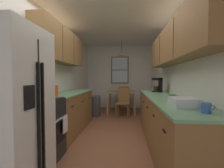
# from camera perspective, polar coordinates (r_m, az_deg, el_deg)

# --- Properties ---
(ground_plane) EXTENTS (12.00, 12.00, 0.00)m
(ground_plane) POSITION_cam_1_polar(r_m,az_deg,el_deg) (4.02, 0.74, -15.57)
(ground_plane) COLOR brown
(wall_left) EXTENTS (0.10, 9.00, 2.55)m
(wall_left) POSITION_cam_1_polar(r_m,az_deg,el_deg) (4.16, -18.12, 2.75)
(wall_left) COLOR white
(wall_left) RESTS_ON ground
(wall_right) EXTENTS (0.10, 9.00, 2.55)m
(wall_right) POSITION_cam_1_polar(r_m,az_deg,el_deg) (3.95, 20.67, 2.75)
(wall_right) COLOR white
(wall_right) RESTS_ON ground
(wall_back) EXTENTS (4.40, 0.10, 2.55)m
(wall_back) POSITION_cam_1_polar(r_m,az_deg,el_deg) (6.47, 2.70, 2.63)
(wall_back) COLOR white
(wall_back) RESTS_ON ground
(ceiling_slab) EXTENTS (4.40, 9.00, 0.08)m
(ceiling_slab) POSITION_cam_1_polar(r_m,az_deg,el_deg) (4.06, 0.76, 21.80)
(ceiling_slab) COLOR white
(refrigerator) EXTENTS (0.76, 0.73, 1.76)m
(refrigerator) POSITION_cam_1_polar(r_m,az_deg,el_deg) (1.98, -34.29, -8.37)
(refrigerator) COLOR white
(refrigerator) RESTS_ON ground
(stove_range) EXTENTS (0.66, 0.59, 1.10)m
(stove_range) POSITION_cam_1_polar(r_m,az_deg,el_deg) (2.65, -25.37, -14.63)
(stove_range) COLOR black
(stove_range) RESTS_ON ground
(microwave_over_range) EXTENTS (0.39, 0.56, 0.36)m
(microwave_over_range) POSITION_cam_1_polar(r_m,az_deg,el_deg) (2.64, -28.01, 12.73)
(microwave_over_range) COLOR white
(counter_left) EXTENTS (0.64, 1.96, 0.90)m
(counter_left) POSITION_cam_1_polar(r_m,az_deg,el_deg) (3.77, -15.33, -9.78)
(counter_left) COLOR brown
(counter_left) RESTS_ON ground
(upper_cabinets_left) EXTENTS (0.33, 2.04, 0.75)m
(upper_cabinets_left) POSITION_cam_1_polar(r_m,az_deg,el_deg) (3.76, -17.90, 13.01)
(upper_cabinets_left) COLOR brown
(counter_right) EXTENTS (0.64, 3.20, 0.90)m
(counter_right) POSITION_cam_1_polar(r_m,az_deg,el_deg) (3.03, 18.80, -12.77)
(counter_right) COLOR brown
(counter_right) RESTS_ON ground
(upper_cabinets_right) EXTENTS (0.33, 2.88, 0.63)m
(upper_cabinets_right) POSITION_cam_1_polar(r_m,az_deg,el_deg) (2.98, 22.06, 13.41)
(upper_cabinets_right) COLOR brown
(dining_table) EXTENTS (0.95, 0.83, 0.76)m
(dining_table) POSITION_cam_1_polar(r_m,az_deg,el_deg) (5.53, 3.49, -3.89)
(dining_table) COLOR #A87F51
(dining_table) RESTS_ON ground
(dining_chair_near) EXTENTS (0.45, 0.45, 0.90)m
(dining_chair_near) POSITION_cam_1_polar(r_m,az_deg,el_deg) (4.93, 4.18, -6.28)
(dining_chair_near) COLOR brown
(dining_chair_near) RESTS_ON ground
(dining_chair_far) EXTENTS (0.41, 0.41, 0.90)m
(dining_chair_far) POSITION_cam_1_polar(r_m,az_deg,el_deg) (6.16, 4.44, -4.57)
(dining_chair_far) COLOR brown
(dining_chair_far) RESTS_ON ground
(pendant_light) EXTENTS (0.31, 0.31, 0.52)m
(pendant_light) POSITION_cam_1_polar(r_m,az_deg,el_deg) (5.57, 3.52, 11.02)
(pendant_light) COLOR black
(back_window) EXTENTS (0.71, 0.05, 1.10)m
(back_window) POSITION_cam_1_polar(r_m,az_deg,el_deg) (6.41, 2.90, 5.13)
(back_window) COLOR brown
(trash_bin) EXTENTS (0.35, 0.35, 0.65)m
(trash_bin) POSITION_cam_1_polar(r_m,az_deg,el_deg) (5.08, -6.20, -8.04)
(trash_bin) COLOR #3F3F42
(trash_bin) RESTS_ON ground
(storage_canister) EXTENTS (0.13, 0.13, 0.21)m
(storage_canister) POSITION_cam_1_polar(r_m,az_deg,el_deg) (3.03, -20.33, -2.12)
(storage_canister) COLOR #D84C19
(storage_canister) RESTS_ON counter_left
(dish_towel) EXTENTS (0.02, 0.16, 0.24)m
(dish_towel) POSITION_cam_1_polar(r_m,az_deg,el_deg) (2.61, -16.77, -14.09)
(dish_towel) COLOR white
(coffee_maker) EXTENTS (0.22, 0.18, 0.33)m
(coffee_maker) POSITION_cam_1_polar(r_m,az_deg,el_deg) (3.82, 16.61, -0.20)
(coffee_maker) COLOR black
(coffee_maker) RESTS_ON counter_right
(mug_by_coffeemaker) EXTENTS (0.13, 0.09, 0.10)m
(mug_by_coffeemaker) POSITION_cam_1_polar(r_m,az_deg,el_deg) (1.72, 31.26, -7.47)
(mug_by_coffeemaker) COLOR #335999
(mug_by_coffeemaker) RESTS_ON counter_right
(mug_spare) EXTENTS (0.12, 0.09, 0.09)m
(mug_spare) POSITION_cam_1_polar(r_m,az_deg,el_deg) (2.49, 21.29, -4.53)
(mug_spare) COLOR #3F7F4C
(mug_spare) RESTS_ON counter_right
(dish_rack) EXTENTS (0.28, 0.34, 0.10)m
(dish_rack) POSITION_cam_1_polar(r_m,az_deg,el_deg) (1.99, 24.84, -6.06)
(dish_rack) COLOR silver
(dish_rack) RESTS_ON counter_right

